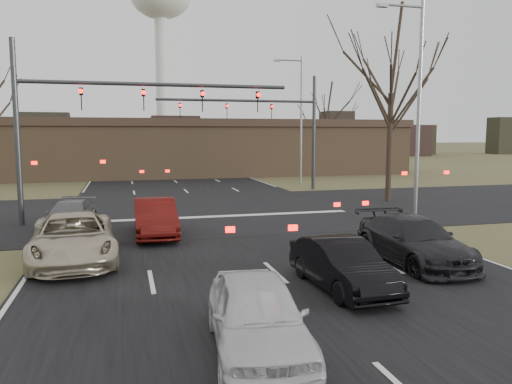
# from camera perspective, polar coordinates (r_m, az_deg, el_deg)

# --- Properties ---
(ground) EXTENTS (360.00, 360.00, 0.00)m
(ground) POSITION_cam_1_polar(r_m,az_deg,el_deg) (11.86, 6.60, -13.05)
(ground) COLOR #4D4C29
(ground) RESTS_ON ground
(road_main) EXTENTS (14.00, 300.00, 0.02)m
(road_main) POSITION_cam_1_polar(r_m,az_deg,el_deg) (70.60, -11.55, 3.35)
(road_main) COLOR black
(road_main) RESTS_ON ground
(road_cross) EXTENTS (200.00, 14.00, 0.02)m
(road_cross) POSITION_cam_1_polar(r_m,az_deg,el_deg) (26.01, -5.59, -2.12)
(road_cross) COLOR black
(road_cross) RESTS_ON ground
(building) EXTENTS (42.40, 10.40, 5.30)m
(building) POSITION_cam_1_polar(r_m,az_deg,el_deg) (48.77, -7.71, 5.10)
(building) COLOR brown
(building) RESTS_ON ground
(water_tower) EXTENTS (15.00, 15.00, 44.50)m
(water_tower) POSITION_cam_1_polar(r_m,az_deg,el_deg) (134.49, -10.84, 20.15)
(water_tower) COLOR silver
(water_tower) RESTS_ON ground
(mast_arm_near) EXTENTS (12.12, 0.24, 8.00)m
(mast_arm_near) POSITION_cam_1_polar(r_m,az_deg,el_deg) (23.42, -17.80, 9.03)
(mast_arm_near) COLOR #383A3D
(mast_arm_near) RESTS_ON ground
(mast_arm_far) EXTENTS (11.12, 0.24, 8.00)m
(mast_arm_far) POSITION_cam_1_polar(r_m,az_deg,el_deg) (34.94, 2.29, 8.39)
(mast_arm_far) COLOR #383A3D
(mast_arm_far) RESTS_ON ground
(streetlight_right_near) EXTENTS (2.34, 0.25, 10.00)m
(streetlight_right_near) POSITION_cam_1_polar(r_m,az_deg,el_deg) (24.19, 17.80, 10.16)
(streetlight_right_near) COLOR gray
(streetlight_right_near) RESTS_ON ground
(streetlight_right_far) EXTENTS (2.34, 0.25, 10.00)m
(streetlight_right_far) POSITION_cam_1_polar(r_m,az_deg,el_deg) (39.75, 4.95, 8.99)
(streetlight_right_far) COLOR gray
(streetlight_right_far) RESTS_ON ground
(tree_right_near) EXTENTS (6.90, 6.90, 11.50)m
(tree_right_near) POSITION_cam_1_polar(r_m,az_deg,el_deg) (30.79, 15.33, 15.64)
(tree_right_near) COLOR black
(tree_right_near) RESTS_ON ground
(tree_right_far) EXTENTS (5.40, 5.40, 9.00)m
(tree_right_far) POSITION_cam_1_polar(r_m,az_deg,el_deg) (49.33, 8.07, 10.10)
(tree_right_far) COLOR black
(tree_right_far) RESTS_ON ground
(car_silver_suv) EXTENTS (2.91, 5.61, 1.51)m
(car_silver_suv) POSITION_cam_1_polar(r_m,az_deg,el_deg) (16.60, -20.18, -4.97)
(car_silver_suv) COLOR #BDB398
(car_silver_suv) RESTS_ON ground
(car_white_sedan) EXTENTS (2.12, 4.31, 1.41)m
(car_white_sedan) POSITION_cam_1_polar(r_m,az_deg,el_deg) (9.34, 0.16, -13.94)
(car_white_sedan) COLOR silver
(car_white_sedan) RESTS_ON ground
(car_black_hatch) EXTENTS (1.56, 4.01, 1.30)m
(car_black_hatch) POSITION_cam_1_polar(r_m,az_deg,el_deg) (13.10, 9.78, -8.20)
(car_black_hatch) COLOR black
(car_black_hatch) RESTS_ON ground
(car_charcoal_sedan) EXTENTS (2.07, 4.94, 1.42)m
(car_charcoal_sedan) POSITION_cam_1_polar(r_m,az_deg,el_deg) (16.23, 17.60, -5.29)
(car_charcoal_sedan) COLOR black
(car_charcoal_sedan) RESTS_ON ground
(car_grey_ahead) EXTENTS (2.13, 4.35, 1.22)m
(car_grey_ahead) POSITION_cam_1_polar(r_m,az_deg,el_deg) (22.08, -20.50, -2.55)
(car_grey_ahead) COLOR slate
(car_grey_ahead) RESTS_ON ground
(car_red_ahead) EXTENTS (1.58, 4.46, 1.47)m
(car_red_ahead) POSITION_cam_1_polar(r_m,az_deg,el_deg) (19.90, -11.45, -2.87)
(car_red_ahead) COLOR #4F0E0B
(car_red_ahead) RESTS_ON ground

